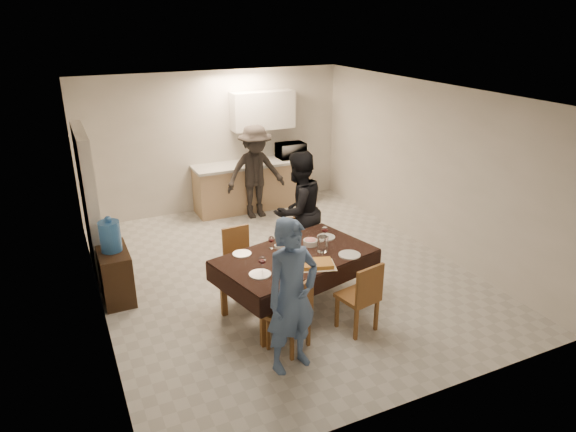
# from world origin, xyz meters

# --- Properties ---
(floor) EXTENTS (5.00, 6.00, 0.02)m
(floor) POSITION_xyz_m (0.00, 0.00, 0.00)
(floor) COLOR #BBBBB6
(floor) RESTS_ON ground
(ceiling) EXTENTS (5.00, 6.00, 0.02)m
(ceiling) POSITION_xyz_m (0.00, 0.00, 2.60)
(ceiling) COLOR white
(ceiling) RESTS_ON wall_back
(wall_back) EXTENTS (5.00, 0.02, 2.60)m
(wall_back) POSITION_xyz_m (0.00, 3.00, 1.30)
(wall_back) COLOR silver
(wall_back) RESTS_ON floor
(wall_front) EXTENTS (5.00, 0.02, 2.60)m
(wall_front) POSITION_xyz_m (0.00, -3.00, 1.30)
(wall_front) COLOR silver
(wall_front) RESTS_ON floor
(wall_left) EXTENTS (0.02, 6.00, 2.60)m
(wall_left) POSITION_xyz_m (-2.50, 0.00, 1.30)
(wall_left) COLOR silver
(wall_left) RESTS_ON floor
(wall_right) EXTENTS (0.02, 6.00, 2.60)m
(wall_right) POSITION_xyz_m (2.50, 0.00, 1.30)
(wall_right) COLOR silver
(wall_right) RESTS_ON floor
(stub_partition) EXTENTS (0.15, 1.40, 2.10)m
(stub_partition) POSITION_xyz_m (-2.42, 1.20, 1.05)
(stub_partition) COLOR silver
(stub_partition) RESTS_ON floor
(kitchen_base_cabinet) EXTENTS (2.20, 0.60, 0.86)m
(kitchen_base_cabinet) POSITION_xyz_m (0.60, 2.68, 0.43)
(kitchen_base_cabinet) COLOR tan
(kitchen_base_cabinet) RESTS_ON floor
(kitchen_worktop) EXTENTS (2.24, 0.64, 0.05)m
(kitchen_worktop) POSITION_xyz_m (0.60, 2.68, 0.89)
(kitchen_worktop) COLOR #ADAEA9
(kitchen_worktop) RESTS_ON kitchen_base_cabinet
(upper_cabinet) EXTENTS (1.20, 0.34, 0.70)m
(upper_cabinet) POSITION_xyz_m (0.90, 2.82, 1.85)
(upper_cabinet) COLOR silver
(upper_cabinet) RESTS_ON wall_back
(dining_table) EXTENTS (2.12, 1.54, 0.75)m
(dining_table) POSITION_xyz_m (-0.23, -0.94, 0.71)
(dining_table) COLOR black
(dining_table) RESTS_ON floor
(chair_near_left) EXTENTS (0.54, 0.57, 0.48)m
(chair_near_left) POSITION_xyz_m (-0.68, -1.78, 0.54)
(chair_near_left) COLOR brown
(chair_near_left) RESTS_ON floor
(chair_near_right) EXTENTS (0.48, 0.48, 0.48)m
(chair_near_right) POSITION_xyz_m (0.22, -1.78, 0.55)
(chair_near_right) COLOR brown
(chair_near_right) RESTS_ON floor
(chair_far_left) EXTENTS (0.41, 0.41, 0.46)m
(chair_far_left) POSITION_xyz_m (-0.68, -0.28, 0.52)
(chair_far_left) COLOR brown
(chair_far_left) RESTS_ON floor
(chair_far_right) EXTENTS (0.44, 0.44, 0.45)m
(chair_far_right) POSITION_xyz_m (0.22, -0.27, 0.51)
(chair_far_right) COLOR brown
(chair_far_right) RESTS_ON floor
(console) EXTENTS (0.38, 0.75, 0.70)m
(console) POSITION_xyz_m (-2.28, 0.26, 0.35)
(console) COLOR #322210
(console) RESTS_ON floor
(water_jug) EXTENTS (0.27, 0.27, 0.40)m
(water_jug) POSITION_xyz_m (-2.28, 0.26, 0.90)
(water_jug) COLOR #3675C4
(water_jug) RESTS_ON console
(wine_bottle) EXTENTS (0.07, 0.07, 0.29)m
(wine_bottle) POSITION_xyz_m (-0.28, -0.89, 0.89)
(wine_bottle) COLOR black
(wine_bottle) RESTS_ON dining_table
(water_pitcher) EXTENTS (0.13, 0.13, 0.20)m
(water_pitcher) POSITION_xyz_m (0.12, -0.99, 0.85)
(water_pitcher) COLOR white
(water_pitcher) RESTS_ON dining_table
(savoury_tart) EXTENTS (0.51, 0.44, 0.05)m
(savoury_tart) POSITION_xyz_m (-0.13, -1.32, 0.77)
(savoury_tart) COLOR gold
(savoury_tart) RESTS_ON dining_table
(salad_bowl) EXTENTS (0.18, 0.18, 0.07)m
(salad_bowl) POSITION_xyz_m (0.07, -0.76, 0.78)
(salad_bowl) COLOR silver
(salad_bowl) RESTS_ON dining_table
(mushroom_dish) EXTENTS (0.20, 0.20, 0.04)m
(mushroom_dish) POSITION_xyz_m (-0.28, -0.66, 0.76)
(mushroom_dish) COLOR silver
(mushroom_dish) RESTS_ON dining_table
(wine_glass_a) EXTENTS (0.09, 0.09, 0.21)m
(wine_glass_a) POSITION_xyz_m (-0.78, -1.19, 0.85)
(wine_glass_a) COLOR white
(wine_glass_a) RESTS_ON dining_table
(wine_glass_b) EXTENTS (0.09, 0.09, 0.20)m
(wine_glass_b) POSITION_xyz_m (0.32, -0.69, 0.84)
(wine_glass_b) COLOR white
(wine_glass_b) RESTS_ON dining_table
(wine_glass_c) EXTENTS (0.08, 0.08, 0.17)m
(wine_glass_c) POSITION_xyz_m (-0.43, -0.64, 0.83)
(wine_glass_c) COLOR white
(wine_glass_c) RESTS_ON dining_table
(plate_near_left) EXTENTS (0.26, 0.26, 0.01)m
(plate_near_left) POSITION_xyz_m (-0.83, -1.24, 0.75)
(plate_near_left) COLOR silver
(plate_near_left) RESTS_ON dining_table
(plate_near_right) EXTENTS (0.27, 0.27, 0.02)m
(plate_near_right) POSITION_xyz_m (0.37, -1.24, 0.75)
(plate_near_right) COLOR silver
(plate_near_right) RESTS_ON dining_table
(plate_far_left) EXTENTS (0.24, 0.24, 0.01)m
(plate_far_left) POSITION_xyz_m (-0.83, -0.64, 0.75)
(plate_far_left) COLOR silver
(plate_far_left) RESTS_ON dining_table
(plate_far_right) EXTENTS (0.24, 0.24, 0.01)m
(plate_far_right) POSITION_xyz_m (0.37, -0.64, 0.75)
(plate_far_right) COLOR silver
(plate_far_right) RESTS_ON dining_table
(microwave) EXTENTS (0.53, 0.36, 0.29)m
(microwave) POSITION_xyz_m (1.42, 2.68, 1.06)
(microwave) COLOR silver
(microwave) RESTS_ON kitchen_worktop
(person_near) EXTENTS (0.68, 0.51, 1.70)m
(person_near) POSITION_xyz_m (-0.78, -1.99, 0.85)
(person_near) COLOR #4B6795
(person_near) RESTS_ON floor
(person_far) EXTENTS (1.01, 0.89, 1.76)m
(person_far) POSITION_xyz_m (0.32, 0.11, 0.88)
(person_far) COLOR black
(person_far) RESTS_ON floor
(person_kitchen) EXTENTS (1.11, 0.64, 1.71)m
(person_kitchen) POSITION_xyz_m (0.49, 2.23, 0.86)
(person_kitchen) COLOR black
(person_kitchen) RESTS_ON floor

